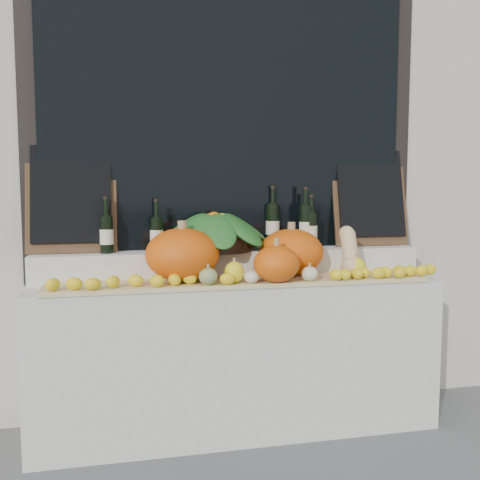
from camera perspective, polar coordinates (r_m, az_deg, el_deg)
The scene contains 18 objects.
storefront_facade at distance 3.84m, azimuth -2.69°, elevation 18.18°, with size 7.00×0.94×4.50m.
display_sill at distance 3.19m, azimuth -0.30°, elevation -12.12°, with size 2.30×0.55×0.88m, color silver.
rear_tier at distance 3.22m, azimuth -0.86°, elevation -2.46°, with size 2.30×0.25×0.16m, color silver.
straw_bedding at distance 2.96m, azimuth 0.21°, elevation -4.48°, with size 2.10×0.32×0.03m, color tan.
pumpkin_left at distance 2.93m, azimuth -6.16°, elevation -1.53°, with size 0.40×0.40×0.29m, color #E85C0C.
pumpkin_right at distance 3.12m, azimuth 5.49°, elevation -1.27°, with size 0.37×0.37×0.27m, color #E85C0C.
pumpkin_center at distance 2.87m, azimuth 3.91°, elevation -2.55°, with size 0.25×0.25×0.20m, color #E85C0C.
butternut_squash at distance 3.12m, azimuth 11.70°, elevation -1.50°, with size 0.13×0.20×0.29m.
decorative_gourds at distance 2.90m, azimuth 4.10°, elevation -3.45°, with size 0.96×0.17×0.14m.
lemon_heap at distance 2.85m, azimuth 0.69°, elevation -3.98°, with size 2.20×0.16×0.06m, color yellow, non-canonical shape.
produce_bowl at distance 3.16m, azimuth -2.78°, elevation 0.94°, with size 0.70×0.70×0.24m.
wine_bottle_far_left at distance 3.12m, azimuth -14.04°, elevation 0.61°, with size 0.08×0.08×0.32m.
wine_bottle_near_left at distance 3.11m, azimuth -8.89°, elevation 0.57°, with size 0.08×0.08×0.31m.
wine_bottle_tall at distance 3.31m, azimuth 3.50°, elevation 1.56°, with size 0.08×0.08×0.38m.
wine_bottle_near_right at distance 3.29m, azimuth 6.99°, elevation 1.47°, with size 0.08×0.08×0.38m.
wine_bottle_far_right at distance 3.30m, azimuth 7.58°, elevation 1.07°, with size 0.08×0.08×0.33m.
chalkboard_left at distance 3.20m, azimuth -17.55°, elevation 4.42°, with size 0.50×0.15×0.61m.
chalkboard_right at distance 3.54m, azimuth 13.70°, elevation 4.61°, with size 0.50×0.15×0.61m.
Camera 1 is at (-0.64, -1.44, 1.41)m, focal length 40.00 mm.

